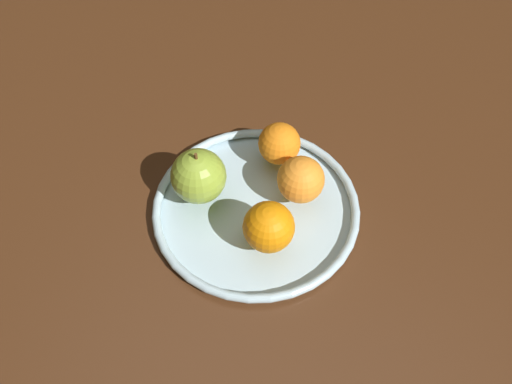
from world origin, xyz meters
TOP-DOWN VIEW (x-y plane):
  - ground_plane at (0.00, 0.00)cm, footprint 157.90×157.90cm
  - fruit_bowl at (0.00, 0.00)cm, footprint 28.47×28.47cm
  - apple at (-7.92, -0.18)cm, footprint 7.51×7.51cm
  - orange_front_right at (5.28, 3.39)cm, footprint 6.44×6.44cm
  - orange_back_right at (3.03, -5.04)cm, footprint 6.66×6.66cm
  - orange_back_left at (0.98, 8.98)cm, footprint 6.02×6.02cm

SIDE VIEW (x-z plane):
  - ground_plane at x=0.00cm, z-range -4.00..0.00cm
  - fruit_bowl at x=0.00cm, z-range 0.02..1.82cm
  - orange_back_left at x=0.98cm, z-range 1.80..7.82cm
  - orange_front_right at x=5.28cm, z-range 1.80..8.24cm
  - orange_back_right at x=3.03cm, z-range 1.80..8.46cm
  - apple at x=-7.92cm, z-range 1.40..9.72cm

